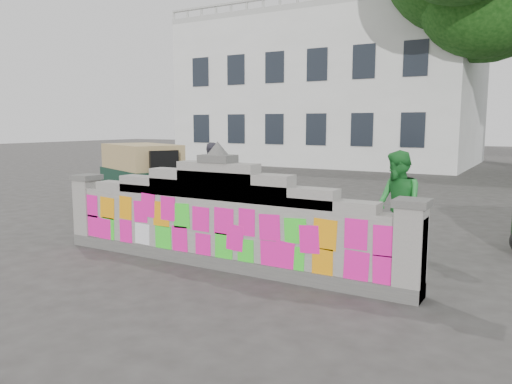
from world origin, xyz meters
TOP-DOWN VIEW (x-y plane):
  - ground at (0.00, 0.00)m, footprint 100.00×100.00m
  - parapet_wall at (-0.00, -0.01)m, footprint 6.48×0.44m
  - building at (-7.00, 21.98)m, footprint 16.00×10.00m
  - cyclist_bike at (-1.77, 2.40)m, footprint 1.94×1.28m
  - cyclist_rider at (-1.77, 2.40)m, footprint 0.59×0.70m
  - pedestrian at (2.32, 2.00)m, footprint 1.11×1.13m
  - rickshaw_left at (-5.10, 3.74)m, footprint 3.20×2.39m

SIDE VIEW (x-z plane):
  - ground at x=0.00m, z-range 0.00..0.00m
  - cyclist_bike at x=-1.77m, z-range 0.00..0.96m
  - parapet_wall at x=0.00m, z-range -0.26..1.75m
  - cyclist_rider at x=-1.77m, z-range 0.00..1.63m
  - rickshaw_left at x=-5.10m, z-range 0.03..1.76m
  - pedestrian at x=2.32m, z-range 0.00..1.84m
  - building at x=-7.00m, z-range -0.44..8.46m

